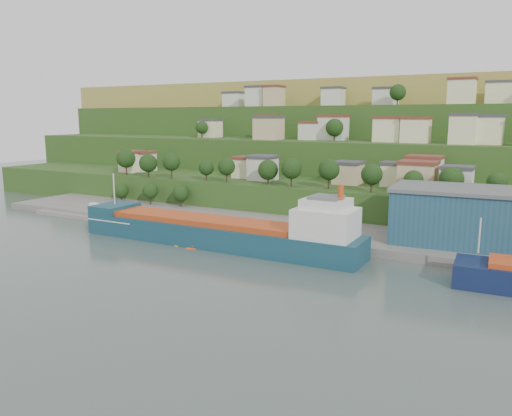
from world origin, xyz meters
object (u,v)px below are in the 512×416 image
Objects in this scene: warehouse at (463,215)px; kayak_orange at (193,248)px; caravan at (96,208)px; cargo_ship_near at (224,234)px.

warehouse is 62.54m from kayak_orange.
caravan is at bearing -177.94° from warehouse.
cargo_ship_near is 22.29× the size of kayak_orange.
warehouse is 9.77× the size of kayak_orange.
warehouse reaches higher than caravan.
warehouse is at bearing 23.68° from cargo_ship_near.
cargo_ship_near is at bearing -159.34° from warehouse.
kayak_orange is at bearing -131.14° from cargo_ship_near.
cargo_ship_near is 56.78m from caravan.
warehouse is 106.32m from caravan.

